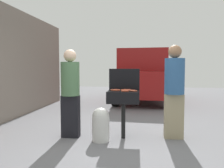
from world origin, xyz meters
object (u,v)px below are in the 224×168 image
(bbq_grill, at_px, (123,98))
(propane_tank, at_px, (101,124))
(hot_dog_2, at_px, (132,90))
(person_left, at_px, (70,90))
(hot_dog_3, at_px, (124,91))
(hot_dog_4, at_px, (114,90))
(hot_dog_0, at_px, (134,91))
(hot_dog_7, at_px, (116,90))
(hot_dog_6, at_px, (127,90))
(hot_dog_8, at_px, (125,91))
(person_right, at_px, (174,88))
(hot_dog_5, at_px, (117,90))
(hot_dog_1, at_px, (125,90))
(parked_minivan, at_px, (144,76))

(bbq_grill, height_order, propane_tank, bbq_grill)
(hot_dog_2, relative_size, person_left, 0.08)
(hot_dog_3, relative_size, hot_dog_4, 1.00)
(hot_dog_3, bearing_deg, hot_dog_0, -10.55)
(hot_dog_7, bearing_deg, propane_tank, -139.33)
(hot_dog_6, xyz_separation_m, hot_dog_8, (-0.02, -0.27, 0.00))
(hot_dog_7, height_order, person_left, person_left)
(hot_dog_3, xyz_separation_m, hot_dog_8, (0.02, -0.09, 0.00))
(propane_tank, bearing_deg, person_right, 14.57)
(hot_dog_0, distance_m, hot_dog_2, 0.11)
(hot_dog_5, height_order, hot_dog_7, same)
(bbq_grill, relative_size, hot_dog_7, 6.96)
(hot_dog_7, distance_m, hot_dog_8, 0.22)
(hot_dog_0, distance_m, person_left, 1.21)
(hot_dog_0, height_order, hot_dog_1, same)
(bbq_grill, relative_size, hot_dog_4, 6.96)
(hot_dog_6, height_order, person_left, person_left)
(person_left, bearing_deg, hot_dog_8, -3.44)
(hot_dog_6, distance_m, person_right, 0.89)
(parked_minivan, bearing_deg, hot_dog_7, 87.35)
(hot_dog_6, relative_size, person_left, 0.08)
(person_left, relative_size, person_right, 0.96)
(hot_dog_5, distance_m, propane_tank, 0.73)
(hot_dog_4, distance_m, hot_dog_6, 0.26)
(bbq_grill, bearing_deg, propane_tank, -150.06)
(hot_dog_3, height_order, hot_dog_4, same)
(hot_dog_0, xyz_separation_m, person_left, (-1.21, 0.03, 0.00))
(bbq_grill, relative_size, hot_dog_2, 6.96)
(hot_dog_6, bearing_deg, hot_dog_2, -51.85)
(hot_dog_2, xyz_separation_m, person_right, (0.80, 0.10, 0.04))
(bbq_grill, height_order, hot_dog_7, hot_dog_7)
(hot_dog_5, xyz_separation_m, propane_tank, (-0.26, -0.33, -0.60))
(hot_dog_7, height_order, hot_dog_8, same)
(hot_dog_1, bearing_deg, person_right, 1.79)
(hot_dog_7, bearing_deg, person_left, -176.87)
(hot_dog_0, bearing_deg, hot_dog_5, 151.34)
(person_right, bearing_deg, hot_dog_1, -8.21)
(person_right, bearing_deg, parked_minivan, -94.22)
(bbq_grill, height_order, hot_dog_0, hot_dog_0)
(bbq_grill, distance_m, hot_dog_7, 0.21)
(hot_dog_5, bearing_deg, person_left, -170.20)
(hot_dog_5, bearing_deg, hot_dog_0, -28.66)
(person_left, bearing_deg, hot_dog_1, 9.09)
(hot_dog_5, bearing_deg, hot_dog_7, -92.42)
(hot_dog_4, distance_m, parked_minivan, 5.05)
(hot_dog_2, bearing_deg, hot_dog_4, 173.60)
(hot_dog_4, bearing_deg, parked_minivan, 82.72)
(hot_dog_3, height_order, person_right, person_right)
(hot_dog_2, height_order, propane_tank, hot_dog_2)
(hot_dog_0, relative_size, parked_minivan, 0.03)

